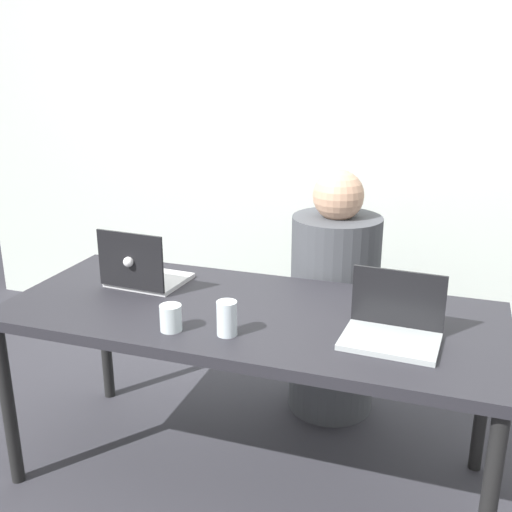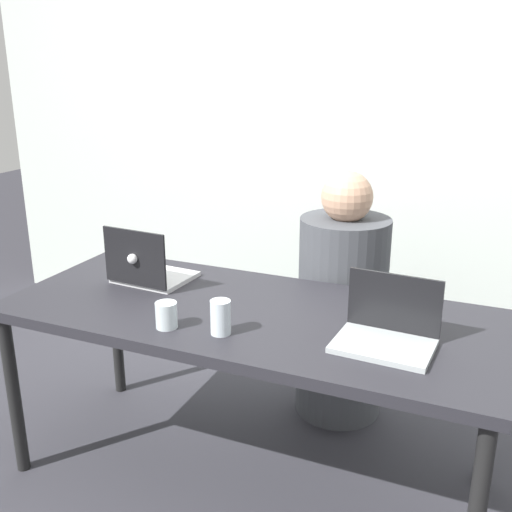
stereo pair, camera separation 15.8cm
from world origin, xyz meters
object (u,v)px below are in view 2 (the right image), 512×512
laptop_back_left (148,270)px  person_at_center (342,310)px  water_glass_left (166,317)px  laptop_front_right (387,330)px  water_glass_center (221,319)px

laptop_back_left → person_at_center: bearing=-139.2°
laptop_back_left → water_glass_left: laptop_back_left is taller
person_at_center → laptop_back_left: 0.88m
laptop_front_right → water_glass_center: bearing=-161.7°
water_glass_left → water_glass_center: water_glass_center is taller
person_at_center → water_glass_left: size_ratio=12.60×
laptop_front_right → water_glass_left: 0.72m
laptop_back_left → water_glass_center: size_ratio=2.60×
laptop_front_right → water_glass_left: bearing=-163.4°
person_at_center → water_glass_center: 0.87m
laptop_back_left → water_glass_left: size_ratio=3.38×
water_glass_left → water_glass_center: size_ratio=0.77×
laptop_back_left → laptop_front_right: bearing=174.1°
laptop_back_left → laptop_front_right: (0.99, -0.17, -0.01)m
water_glass_center → laptop_front_right: bearing=15.2°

